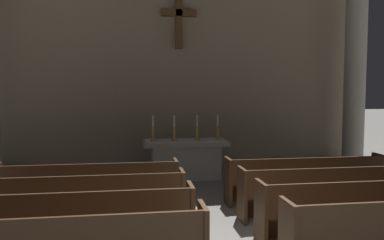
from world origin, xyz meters
TOP-DOWN VIEW (x-y plane):
  - pew_left_row_2 at (-2.19, 0.98)m, footprint 3.38×0.50m
  - pew_left_row_3 at (-2.19, 2.00)m, footprint 3.38×0.50m
  - pew_left_row_4 at (-2.19, 3.03)m, footprint 3.38×0.50m
  - pew_right_row_2 at (2.19, 0.98)m, footprint 3.38×0.50m
  - pew_right_row_3 at (2.19, 2.00)m, footprint 3.38×0.50m
  - pew_right_row_4 at (2.19, 3.03)m, footprint 3.38×0.50m
  - column_right_third at (5.03, 6.04)m, footprint 0.91×0.91m
  - altar at (0.00, 5.51)m, footprint 2.20×0.90m
  - candlestick_outer_left at (-0.85, 5.51)m, footprint 0.16×0.16m
  - candlestick_inner_left at (-0.30, 5.51)m, footprint 0.16×0.16m
  - candlestick_inner_right at (0.30, 5.51)m, footprint 0.16×0.16m
  - candlestick_outer_right at (0.85, 5.51)m, footprint 0.16×0.16m
  - apse_with_cross at (0.00, 7.25)m, footprint 11.03×0.44m

SIDE VIEW (x-z plane):
  - pew_left_row_2 at x=-2.19m, z-range 0.00..0.95m
  - pew_left_row_3 at x=-2.19m, z-range 0.00..0.95m
  - pew_left_row_4 at x=-2.19m, z-range 0.00..0.95m
  - pew_right_row_2 at x=2.19m, z-range 0.00..0.95m
  - pew_right_row_3 at x=2.19m, z-range 0.00..0.95m
  - pew_right_row_4 at x=2.19m, z-range 0.00..0.95m
  - altar at x=0.00m, z-range 0.03..1.04m
  - candlestick_outer_left at x=-0.85m, z-range 0.89..1.54m
  - candlestick_inner_left at x=-0.30m, z-range 0.89..1.54m
  - candlestick_inner_right at x=0.30m, z-range 0.89..1.54m
  - candlestick_outer_right at x=0.85m, z-range 0.89..1.54m
  - column_right_third at x=5.03m, z-range -0.09..7.33m
  - apse_with_cross at x=0.00m, z-range 0.00..7.87m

